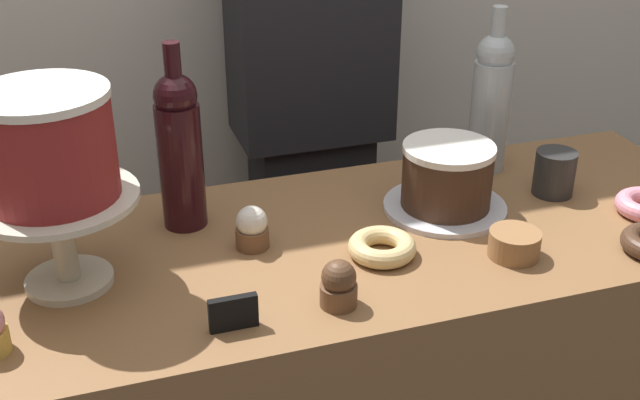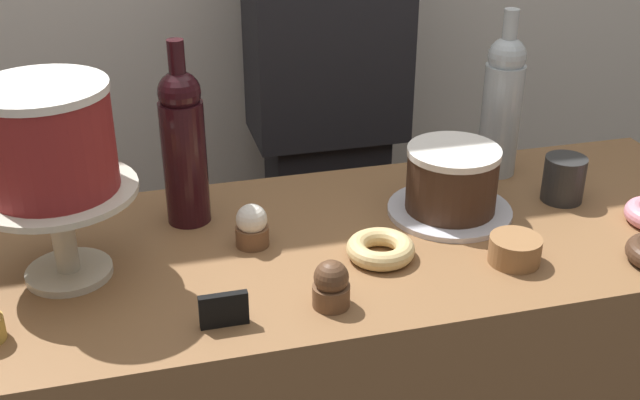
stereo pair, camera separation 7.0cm
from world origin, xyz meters
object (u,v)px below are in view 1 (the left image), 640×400
at_px(white_layer_cake, 47,145).
at_px(donut_glazed, 382,247).
at_px(price_sign_chalkboard, 233,313).
at_px(wine_bottle_dark_red, 180,148).
at_px(barista_figure, 311,137).
at_px(cake_stand_pedestal, 60,225).
at_px(wine_bottle_clear, 491,100).
at_px(coffee_cup_ceramic, 554,173).
at_px(cupcake_vanilla, 252,228).
at_px(chocolate_round_cake, 447,175).
at_px(cupcake_chocolate, 339,285).
at_px(cookie_stack, 514,244).

height_order(white_layer_cake, donut_glazed, white_layer_cake).
xyz_separation_m(white_layer_cake, price_sign_chalkboard, (0.22, -0.19, -0.21)).
relative_size(wine_bottle_dark_red, barista_figure, 0.20).
distance_m(cake_stand_pedestal, wine_bottle_dark_red, 0.25).
distance_m(wine_bottle_clear, coffee_cup_ceramic, 0.19).
distance_m(cake_stand_pedestal, donut_glazed, 0.50).
bearing_deg(coffee_cup_ceramic, cupcake_vanilla, -178.19).
height_order(cupcake_vanilla, price_sign_chalkboard, cupcake_vanilla).
bearing_deg(cake_stand_pedestal, donut_glazed, -8.25).
distance_m(cake_stand_pedestal, white_layer_cake, 0.13).
xyz_separation_m(chocolate_round_cake, wine_bottle_dark_red, (-0.46, 0.09, 0.08)).
relative_size(white_layer_cake, price_sign_chalkboard, 2.77).
distance_m(wine_bottle_clear, donut_glazed, 0.43).
relative_size(price_sign_chalkboard, barista_figure, 0.04).
height_order(cupcake_chocolate, price_sign_chalkboard, cupcake_chocolate).
height_order(cupcake_chocolate, barista_figure, barista_figure).
height_order(cake_stand_pedestal, wine_bottle_clear, wine_bottle_clear).
bearing_deg(donut_glazed, cupcake_vanilla, 154.31).
height_order(white_layer_cake, barista_figure, barista_figure).
bearing_deg(chocolate_round_cake, cookie_stack, -79.14).
bearing_deg(barista_figure, wine_bottle_dark_red, -128.01).
distance_m(cupcake_vanilla, cupcake_chocolate, 0.22).
xyz_separation_m(price_sign_chalkboard, barista_figure, (0.37, 0.82, -0.11)).
bearing_deg(cookie_stack, donut_glazed, 161.95).
xyz_separation_m(chocolate_round_cake, cupcake_vanilla, (-0.36, -0.02, -0.03)).
relative_size(donut_glazed, price_sign_chalkboard, 1.60).
bearing_deg(cookie_stack, cupcake_chocolate, -172.19).
bearing_deg(chocolate_round_cake, donut_glazed, -145.73).
distance_m(wine_bottle_clear, cookie_stack, 0.36).
relative_size(cupcake_chocolate, price_sign_chalkboard, 1.06).
distance_m(white_layer_cake, wine_bottle_clear, 0.84).
xyz_separation_m(white_layer_cake, coffee_cup_ceramic, (0.88, 0.04, -0.19)).
relative_size(cupcake_chocolate, donut_glazed, 0.66).
xyz_separation_m(cake_stand_pedestal, wine_bottle_clear, (0.81, 0.18, 0.04)).
bearing_deg(cupcake_vanilla, chocolate_round_cake, 3.48).
relative_size(cake_stand_pedestal, cupcake_chocolate, 3.27).
relative_size(cake_stand_pedestal, barista_figure, 0.15).
relative_size(wine_bottle_dark_red, donut_glazed, 2.91).
distance_m(chocolate_round_cake, cookie_stack, 0.19).
bearing_deg(cupcake_chocolate, cake_stand_pedestal, 154.25).
bearing_deg(donut_glazed, cupcake_chocolate, -135.84).
bearing_deg(coffee_cup_ceramic, cookie_stack, -136.23).
bearing_deg(chocolate_round_cake, cake_stand_pedestal, -176.13).
height_order(cake_stand_pedestal, donut_glazed, cake_stand_pedestal).
xyz_separation_m(white_layer_cake, donut_glazed, (0.49, -0.07, -0.22)).
distance_m(cupcake_vanilla, donut_glazed, 0.22).
relative_size(wine_bottle_clear, price_sign_chalkboard, 4.65).
bearing_deg(cookie_stack, barista_figure, 97.96).
bearing_deg(wine_bottle_clear, white_layer_cake, -167.26).
xyz_separation_m(cookie_stack, barista_figure, (-0.11, 0.77, -0.10)).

